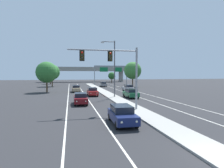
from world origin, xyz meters
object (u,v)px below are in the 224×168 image
at_px(car_oncoming_tan, 76,89).
at_px(tree_far_left_b, 47,72).
at_px(tree_far_left_c, 52,72).
at_px(tree_far_left_a, 50,75).
at_px(car_receding_grey, 103,84).
at_px(car_oncoming_red, 92,92).
at_px(overhead_signal_mast, 115,65).
at_px(tree_far_right_b, 112,76).
at_px(highway_sign_gantry, 111,69).
at_px(car_oncoming_navy, 122,114).
at_px(car_receding_silver, 128,88).
at_px(street_lamp_median, 113,65).
at_px(car_oncoming_darkred, 80,98).
at_px(car_receding_green, 131,93).
at_px(tree_far_right_a, 133,71).

distance_m(car_oncoming_tan, tree_far_left_b, 7.67).
height_order(tree_far_left_c, tree_far_left_a, tree_far_left_c).
bearing_deg(car_receding_grey, car_oncoming_red, -104.28).
relative_size(car_oncoming_red, tree_far_left_a, 0.81).
bearing_deg(overhead_signal_mast, tree_far_left_b, 112.41).
bearing_deg(tree_far_right_b, car_receding_grey, -107.87).
distance_m(highway_sign_gantry, tree_far_right_b, 15.45).
xyz_separation_m(car_oncoming_red, car_receding_grey, (6.43, 25.25, 0.00)).
bearing_deg(car_oncoming_navy, car_receding_silver, 72.01).
xyz_separation_m(overhead_signal_mast, street_lamp_median, (2.51, 12.28, 0.45)).
height_order(street_lamp_median, car_oncoming_darkred, street_lamp_median).
bearing_deg(car_receding_green, car_oncoming_navy, -110.19).
relative_size(car_receding_silver, tree_far_left_b, 0.63).
xyz_separation_m(overhead_signal_mast, car_receding_green, (5.47, 11.21, -4.52)).
xyz_separation_m(car_oncoming_navy, tree_far_right_a, (15.40, 43.58, 4.45)).
xyz_separation_m(car_oncoming_red, tree_far_right_a, (15.51, 22.04, 4.45)).
distance_m(overhead_signal_mast, car_receding_grey, 41.67).
relative_size(street_lamp_median, tree_far_left_a, 1.80).
height_order(car_oncoming_red, tree_far_left_b, tree_far_left_b).
height_order(highway_sign_gantry, tree_far_right_a, tree_far_right_a).
distance_m(street_lamp_median, car_receding_green, 5.89).
bearing_deg(street_lamp_median, overhead_signal_mast, -101.53).
relative_size(highway_sign_gantry, tree_far_right_a, 1.65).
distance_m(highway_sign_gantry, tree_far_left_a, 25.40).
bearing_deg(street_lamp_median, car_receding_silver, 61.10).
xyz_separation_m(car_receding_grey, tree_far_right_a, (9.09, -3.21, 4.45)).
height_order(car_oncoming_red, tree_far_left_a, tree_far_left_a).
height_order(tree_far_right_a, tree_far_right_b, tree_far_right_a).
bearing_deg(street_lamp_median, tree_far_left_a, 107.45).
distance_m(tree_far_right_b, tree_far_left_b, 49.41).
bearing_deg(overhead_signal_mast, street_lamp_median, 78.47).
bearing_deg(car_oncoming_red, car_oncoming_navy, -89.71).
height_order(car_receding_green, highway_sign_gantry, highway_sign_gantry).
relative_size(car_oncoming_navy, tree_far_left_b, 0.64).
relative_size(tree_far_left_c, tree_far_left_a, 1.32).
height_order(car_oncoming_navy, tree_far_left_c, tree_far_left_c).
bearing_deg(car_oncoming_darkred, car_oncoming_tan, 90.22).
bearing_deg(tree_far_left_b, car_oncoming_darkred, -70.99).
relative_size(car_receding_silver, tree_far_right_b, 0.91).
bearing_deg(highway_sign_gantry, tree_far_right_a, -75.66).
height_order(overhead_signal_mast, car_oncoming_navy, overhead_signal_mast).
bearing_deg(car_receding_silver, car_receding_green, -104.88).
relative_size(car_oncoming_navy, car_oncoming_red, 1.01).
height_order(car_oncoming_navy, car_oncoming_red, same).
height_order(street_lamp_median, tree_far_right_b, street_lamp_median).
relative_size(car_oncoming_navy, tree_far_left_a, 0.81).
relative_size(car_oncoming_red, car_receding_silver, 1.00).
height_order(car_oncoming_darkred, tree_far_left_c, tree_far_left_c).
distance_m(overhead_signal_mast, street_lamp_median, 12.54).
distance_m(car_oncoming_tan, tree_far_right_b, 47.38).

